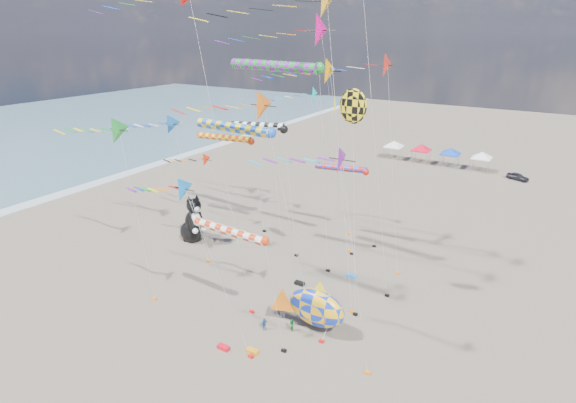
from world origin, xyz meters
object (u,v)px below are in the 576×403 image
(child_blue, at_px, (264,324))
(parked_car, at_px, (518,177))
(cat_inflatable, at_px, (193,218))
(person_adult, at_px, (283,309))
(fish_inflatable, at_px, (316,308))
(child_green, at_px, (291,325))

(child_blue, height_order, parked_car, parked_car)
(cat_inflatable, relative_size, child_blue, 5.44)
(parked_car, bearing_deg, cat_inflatable, 167.88)
(person_adult, relative_size, child_blue, 1.67)
(fish_inflatable, relative_size, parked_car, 1.89)
(parked_car, bearing_deg, person_adult, -172.41)
(cat_inflatable, bearing_deg, child_green, -4.80)
(fish_inflatable, height_order, parked_car, fish_inflatable)
(cat_inflatable, xyz_separation_m, child_blue, (15.60, -9.07, -2.29))
(child_green, height_order, child_blue, child_green)
(person_adult, bearing_deg, cat_inflatable, 152.29)
(person_adult, relative_size, child_green, 1.66)
(child_green, height_order, parked_car, parked_car)
(cat_inflatable, height_order, child_blue, cat_inflatable)
(fish_inflatable, xyz_separation_m, child_green, (-1.57, -1.01, -1.60))
(fish_inflatable, bearing_deg, parked_car, 79.67)
(child_green, xyz_separation_m, child_blue, (-1.91, -0.96, -0.00))
(fish_inflatable, bearing_deg, person_adult, 179.69)
(cat_inflatable, height_order, person_adult, cat_inflatable)
(person_adult, xyz_separation_m, child_blue, (-0.47, -1.99, -0.35))
(fish_inflatable, distance_m, child_green, 2.46)
(cat_inflatable, xyz_separation_m, fish_inflatable, (19.08, -7.09, -0.69))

